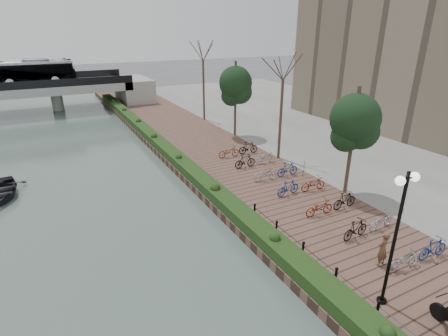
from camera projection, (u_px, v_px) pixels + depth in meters
promenade at (224, 163)px, 27.04m from camera, size 8.00×75.00×0.50m
inland_pavement at (370, 136)px, 33.89m from camera, size 24.00×75.00×0.50m
hedge at (171, 153)px, 27.43m from camera, size 1.10×56.00×0.60m
chain_fence at (355, 292)px, 12.94m from camera, size 0.10×14.10×0.70m
lamppost at (400, 213)px, 11.61m from camera, size 1.02×0.32×5.24m
pedestrian at (383, 249)px, 14.73m from camera, size 0.62×0.45×1.60m
bicycle_parking at (301, 186)px, 21.40m from camera, size 2.40×17.32×1.00m
street_trees at (310, 128)px, 23.51m from camera, size 3.20×37.12×6.80m
boat at (0, 190)px, 22.00m from camera, size 2.96×4.15×0.86m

